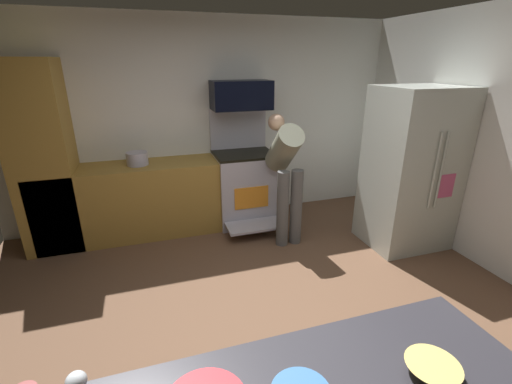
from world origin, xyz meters
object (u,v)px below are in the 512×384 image
Objects in this scene: mixing_bowl_small at (432,369)px; wine_glass_mid at (77,383)px; oven_range at (244,185)px; person_cook at (285,168)px; refrigerator at (411,169)px; microwave at (241,95)px; stock_pot at (137,159)px.

wine_glass_mid is at bearing 168.48° from mixing_bowl_small.
oven_range is 1.01× the size of person_cook.
refrigerator is at bearing 32.74° from wine_glass_mid.
oven_range is at bearing 86.66° from mixing_bowl_small.
microwave reaches higher than refrigerator.
oven_range is 9.36× the size of wine_glass_mid.
mixing_bowl_small is at bearing -72.18° from stock_pot.
microwave is 1.48m from stock_pot.
oven_range is 2.05m from refrigerator.
stock_pot reaches higher than mixing_bowl_small.
person_cook reaches higher than stock_pot.
oven_range is 1.16m from microwave.
mixing_bowl_small is 1.35× the size of wine_glass_mid.
microwave is 4.66× the size of wine_glass_mid.
refrigerator is 1.42m from person_cook.
mixing_bowl_small is (-0.20, -3.54, -0.74)m from microwave.
person_cook reaches higher than wine_glass_mid.
refrigerator is 7.32× the size of stock_pot.
stock_pot is (-1.63, 0.65, 0.08)m from person_cook.
oven_range is at bearing -90.00° from microwave.
oven_range reaches higher than mixing_bowl_small.
person_cook is at bearing 158.49° from refrigerator.
refrigerator is at bearing 51.12° from mixing_bowl_small.
mixing_bowl_small is 0.86× the size of stock_pot.
oven_range is 6.95× the size of mixing_bowl_small.
mixing_bowl_small is at bearing -11.52° from wine_glass_mid.
person_cook is at bearing 54.40° from wine_glass_mid.
wine_glass_mid is at bearing -115.28° from oven_range.
refrigerator is at bearing -21.51° from person_cook.
wine_glass_mid is 3.20m from stock_pot.
wine_glass_mid is (-1.30, 0.27, 0.09)m from mixing_bowl_small.
person_cook is 6.89× the size of mixing_bowl_small.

